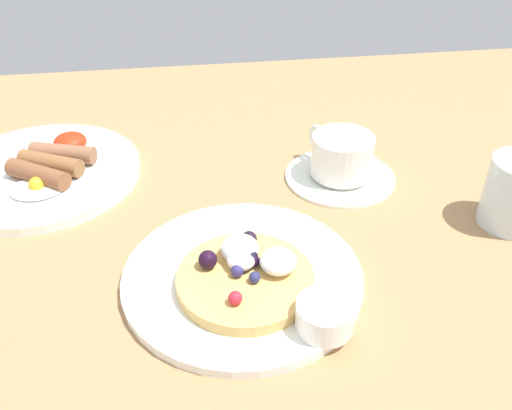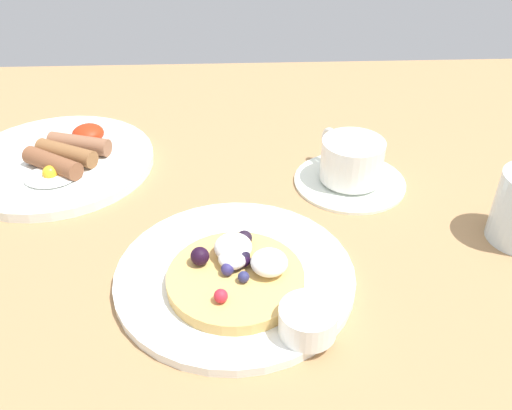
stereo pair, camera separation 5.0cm
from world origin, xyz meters
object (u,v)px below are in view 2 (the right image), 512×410
at_px(pancake_plate, 235,275).
at_px(coffee_cup, 351,159).
at_px(syrup_ramekin, 308,320).
at_px(breakfast_plate, 57,162).
at_px(coffee_saucer, 350,180).

relative_size(pancake_plate, coffee_cup, 2.37).
height_order(pancake_plate, syrup_ramekin, syrup_ramekin).
bearing_deg(breakfast_plate, coffee_saucer, -8.60).
bearing_deg(breakfast_plate, syrup_ramekin, -46.31).
bearing_deg(coffee_cup, coffee_saucer, -65.43).
bearing_deg(pancake_plate, breakfast_plate, 135.51).
relative_size(breakfast_plate, coffee_cup, 2.50).
xyz_separation_m(syrup_ramekin, coffee_saucer, (0.09, 0.26, -0.02)).
distance_m(pancake_plate, syrup_ramekin, 0.11).
height_order(pancake_plate, coffee_cup, coffee_cup).
distance_m(breakfast_plate, coffee_saucer, 0.40).
xyz_separation_m(pancake_plate, syrup_ramekin, (0.07, -0.08, 0.02)).
xyz_separation_m(pancake_plate, coffee_cup, (0.15, 0.18, 0.03)).
height_order(syrup_ramekin, coffee_cup, coffee_cup).
xyz_separation_m(syrup_ramekin, coffee_cup, (0.09, 0.26, 0.01)).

